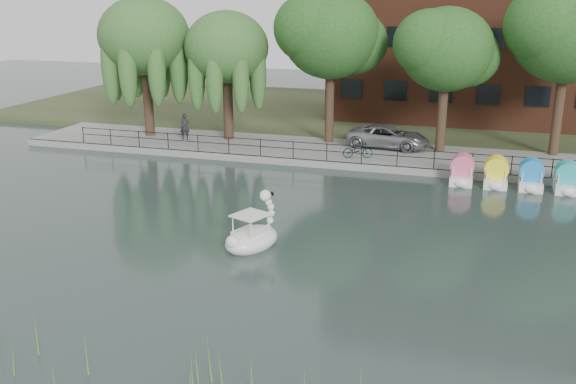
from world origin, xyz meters
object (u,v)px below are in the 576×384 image
at_px(bicycle, 358,149).
at_px(pedestrian, 185,125).
at_px(minivan, 388,135).
at_px(swan_boat, 253,235).

relative_size(bicycle, pedestrian, 0.87).
bearing_deg(bicycle, pedestrian, 64.73).
xyz_separation_m(minivan, pedestrian, (-12.94, -1.66, 0.20)).
bearing_deg(bicycle, swan_boat, 155.35).
distance_m(minivan, bicycle, 3.37).
distance_m(bicycle, pedestrian, 11.74).
xyz_separation_m(pedestrian, swan_boat, (10.11, -15.08, -0.92)).
height_order(pedestrian, swan_boat, pedestrian).
bearing_deg(pedestrian, swan_boat, -70.96).
height_order(bicycle, pedestrian, pedestrian).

